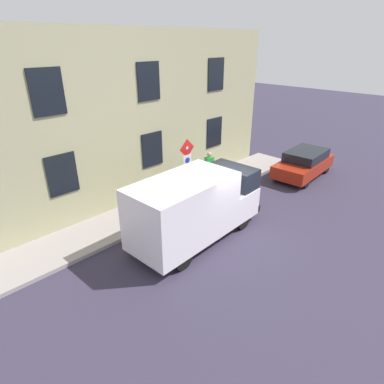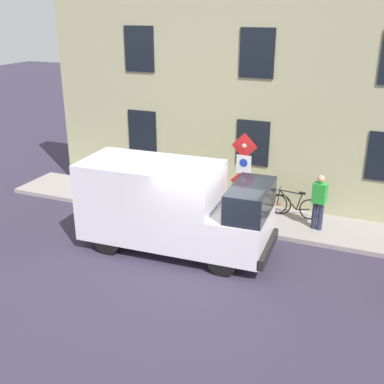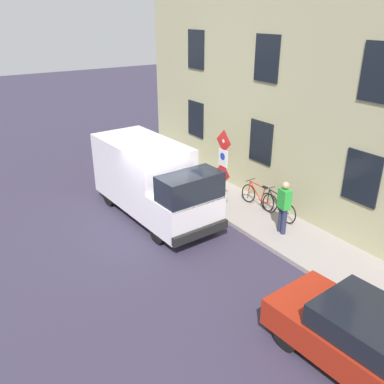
{
  "view_description": "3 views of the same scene",
  "coord_description": "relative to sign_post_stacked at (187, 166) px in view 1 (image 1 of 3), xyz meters",
  "views": [
    {
      "loc": [
        -6.55,
        8.44,
        6.65
      ],
      "look_at": [
        1.53,
        0.36,
        1.28
      ],
      "focal_mm": 30.41,
      "sensor_mm": 36.0,
      "label": 1
    },
    {
      "loc": [
        -10.34,
        -4.0,
        6.41
      ],
      "look_at": [
        1.58,
        1.0,
        1.39
      ],
      "focal_mm": 44.39,
      "sensor_mm": 36.0,
      "label": 2
    },
    {
      "loc": [
        -5.45,
        -10.2,
        6.52
      ],
      "look_at": [
        1.43,
        0.04,
        1.05
      ],
      "focal_mm": 38.11,
      "sensor_mm": 36.0,
      "label": 3
    }
  ],
  "objects": [
    {
      "name": "sidewalk_slab",
      "position": [
        0.86,
        0.27,
        -1.86
      ],
      "size": [
        2.12,
        16.91,
        0.14
      ],
      "primitive_type": "cube",
      "color": "gray",
      "rests_on": "ground_plane"
    },
    {
      "name": "bicycle_black",
      "position": [
        1.37,
        -1.3,
        -1.42
      ],
      "size": [
        0.46,
        1.71,
        0.89
      ],
      "rotation": [
        0.0,
        0.0,
        1.52
      ],
      "color": "black",
      "rests_on": "sidewalk_slab"
    },
    {
      "name": "building_facade",
      "position": [
        2.27,
        0.27,
        1.63
      ],
      "size": [
        0.75,
        14.91,
        7.11
      ],
      "color": "tan",
      "rests_on": "ground_plane"
    },
    {
      "name": "delivery_van",
      "position": [
        -1.91,
        1.47,
        -0.59
      ],
      "size": [
        2.24,
        5.42,
        2.5
      ],
      "rotation": [
        0.0,
        0.0,
        4.76
      ],
      "color": "white",
      "rests_on": "ground_plane"
    },
    {
      "name": "parked_hatchback",
      "position": [
        -1.75,
        -6.93,
        -1.19
      ],
      "size": [
        2.0,
        4.1,
        1.38
      ],
      "rotation": [
        0.0,
        0.0,
        1.63
      ],
      "color": "#9E2211",
      "rests_on": "ground_plane"
    },
    {
      "name": "bicycle_red",
      "position": [
        1.37,
        -0.37,
        -1.42
      ],
      "size": [
        0.46,
        1.71,
        0.89
      ],
      "rotation": [
        0.0,
        0.0,
        1.63
      ],
      "color": "black",
      "rests_on": "sidewalk_slab"
    },
    {
      "name": "sign_post_stacked",
      "position": [
        0.0,
        0.0,
        0.0
      ],
      "size": [
        0.15,
        0.56,
        2.82
      ],
      "color": "#474C47",
      "rests_on": "sidewalk_slab"
    },
    {
      "name": "ground_plane",
      "position": [
        -2.46,
        0.27,
        -1.93
      ],
      "size": [
        80.0,
        80.0,
        0.0
      ],
      "primitive_type": "plane",
      "color": "#342E42"
    },
    {
      "name": "pedestrian",
      "position": [
        0.71,
        -2.16,
        -0.86
      ],
      "size": [
        0.34,
        0.44,
        1.72
      ],
      "rotation": [
        0.0,
        0.0,
        6.08
      ],
      "color": "#262B47",
      "rests_on": "sidewalk_slab"
    }
  ]
}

